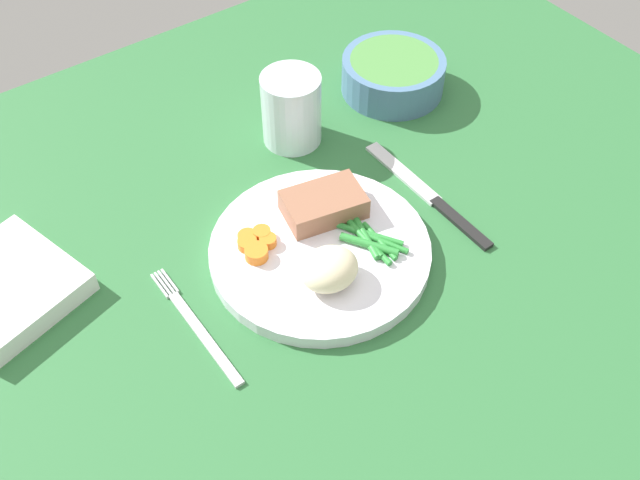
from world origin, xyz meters
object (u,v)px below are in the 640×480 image
object	(u,v)px
fork	(196,326)
napkin	(4,289)
water_glass	(292,114)
dinner_plate	(320,251)
meat_portion	(324,204)
knife	(429,196)
salad_bowl	(393,73)

from	to	relation	value
fork	napkin	size ratio (longest dim) A/B	1.24
fork	water_glass	xyz separation A→B (cm)	(23.87, 17.82, 3.64)
water_glass	napkin	bearing A→B (deg)	-175.34
fork	dinner_plate	bearing A→B (deg)	3.03
meat_portion	knife	size ratio (longest dim) A/B	0.42
water_glass	napkin	distance (cm)	37.81
meat_portion	napkin	xyz separation A→B (cm)	(-32.27, 10.78, -1.74)
dinner_plate	napkin	distance (cm)	32.50
meat_portion	salad_bowl	xyz separation A→B (cm)	(21.58, 14.14, -0.28)
fork	salad_bowl	distance (cm)	44.10
meat_portion	water_glass	xyz separation A→B (cm)	(5.32, 13.84, 0.91)
water_glass	salad_bowl	distance (cm)	16.31
dinner_plate	salad_bowl	size ratio (longest dim) A/B	1.76
dinner_plate	fork	bearing A→B (deg)	-179.04
meat_portion	fork	size ratio (longest dim) A/B	0.52
salad_bowl	napkin	bearing A→B (deg)	-176.42
knife	salad_bowl	xyz separation A→B (cm)	(9.39, 18.15, 2.45)
meat_portion	napkin	size ratio (longest dim) A/B	0.65
salad_bowl	water_glass	bearing A→B (deg)	-178.94
knife	napkin	distance (cm)	46.87
fork	salad_bowl	world-z (taller)	salad_bowl
meat_portion	knife	bearing A→B (deg)	-18.19
knife	salad_bowl	size ratio (longest dim) A/B	1.52
salad_bowl	napkin	world-z (taller)	salad_bowl
fork	knife	size ratio (longest dim) A/B	0.81
dinner_plate	water_glass	size ratio (longest dim) A/B	2.61
dinner_plate	knife	xyz separation A→B (cm)	(15.38, -0.29, -0.60)
fork	water_glass	bearing A→B (deg)	38.82
fork	salad_bowl	size ratio (longest dim) A/B	1.23
dinner_plate	water_glass	world-z (taller)	water_glass
dinner_plate	water_glass	bearing A→B (deg)	64.15
water_glass	fork	bearing A→B (deg)	-143.26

